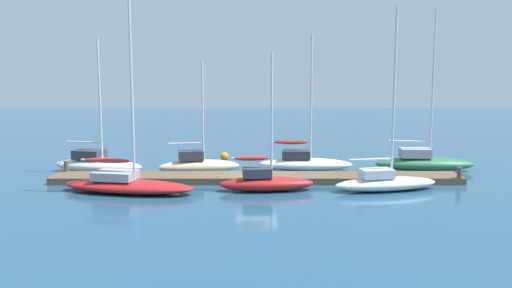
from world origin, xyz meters
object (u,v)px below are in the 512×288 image
sailboat_0 (97,164)px  sailboat_3 (265,181)px  mooring_buoy_orange (224,157)px  sailboat_4 (304,162)px  sailboat_5 (384,181)px  sailboat_6 (423,162)px  sailboat_1 (126,183)px  sailboat_2 (198,165)px

sailboat_0 → sailboat_3: sailboat_0 is taller
sailboat_0 → mooring_buoy_orange: 9.27m
sailboat_3 → sailboat_4: size_ratio=0.85×
sailboat_5 → sailboat_6: bearing=44.3°
sailboat_6 → sailboat_0: bearing=-176.1°
sailboat_1 → sailboat_5: bearing=13.2°
sailboat_0 → sailboat_1: sailboat_1 is taller
sailboat_2 → sailboat_3: 6.50m
mooring_buoy_orange → sailboat_0: bearing=-151.1°
sailboat_4 → mooring_buoy_orange: (-5.56, 3.77, -0.27)m
mooring_buoy_orange → sailboat_2: bearing=-105.7°
sailboat_5 → mooring_buoy_orange: 13.70m
sailboat_2 → sailboat_4: size_ratio=0.82×
sailboat_1 → sailboat_2: (3.40, 5.32, 0.08)m
sailboat_1 → sailboat_0: bearing=130.9°
sailboat_3 → sailboat_5: bearing=-3.8°
sailboat_0 → sailboat_1: bearing=-47.1°
sailboat_0 → sailboat_1: (3.31, -5.82, -0.06)m
sailboat_6 → sailboat_5: bearing=-121.5°
sailboat_6 → sailboat_3: bearing=-148.4°
sailboat_0 → sailboat_4: size_ratio=0.97×
sailboat_4 → sailboat_6: 7.94m
sailboat_3 → sailboat_5: size_ratio=0.75×
sailboat_0 → sailboat_3: bearing=-13.1°
sailboat_2 → sailboat_3: bearing=-59.4°
sailboat_2 → mooring_buoy_orange: (1.40, 4.98, -0.29)m
sailboat_5 → mooring_buoy_orange: (-9.55, 9.83, -0.24)m
sailboat_4 → sailboat_6: (7.93, -0.20, 0.04)m
sailboat_0 → sailboat_4: sailboat_4 is taller
sailboat_1 → sailboat_3: bearing=14.3°
sailboat_4 → sailboat_3: bearing=-109.8°
sailboat_4 → sailboat_1: bearing=-143.7°
sailboat_2 → sailboat_6: size_ratio=0.69×
sailboat_1 → sailboat_6: 19.36m
sailboat_1 → sailboat_2: bearing=68.7°
sailboat_2 → sailboat_3: sailboat_3 is taller
sailboat_3 → sailboat_4: sailboat_4 is taller
sailboat_0 → sailboat_3: (10.96, -5.42, -0.01)m
sailboat_0 → sailboat_3: 12.23m
sailboat_4 → sailboat_5: sailboat_5 is taller
sailboat_3 → sailboat_2: bearing=126.4°
sailboat_0 → sailboat_3: size_ratio=1.13×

